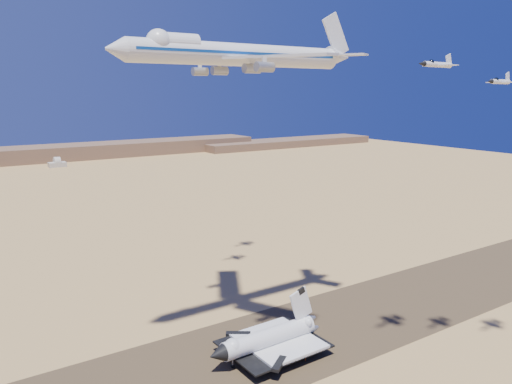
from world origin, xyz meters
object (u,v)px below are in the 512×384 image
shuttle (268,340)px  chase_jet_f (240,65)px  crew_a (305,359)px  chase_jet_a (437,64)px  crew_c (302,355)px  chase_jet_e (227,61)px  carrier_747 (234,54)px  crew_b (302,355)px  chase_jet_b (500,81)px

shuttle → chase_jet_f: 127.72m
crew_a → shuttle: bearing=38.0°
chase_jet_f → chase_jet_a: bearing=-100.5°
crew_c → chase_jet_e: (12.87, 68.86, 97.16)m
crew_c → chase_jet_a: size_ratio=0.10×
crew_c → chase_jet_a: chase_jet_a is taller
carrier_747 → chase_jet_a: 60.58m
crew_c → chase_jet_f: size_ratio=0.11×
crew_b → crew_c: bearing=-16.8°
crew_c → chase_jet_e: 119.78m
crew_a → chase_jet_e: chase_jet_e is taller
shuttle → carrier_747: bearing=100.5°
shuttle → chase_jet_a: (33.67, -32.80, 87.48)m
chase_jet_a → chase_jet_b: 18.67m
crew_a → crew_c: (0.64, 2.61, -0.05)m
carrier_747 → chase_jet_b: 78.13m
carrier_747 → crew_b: carrier_747 is taller
crew_a → carrier_747: bearing=22.5°
chase_jet_b → shuttle: bearing=130.1°
crew_a → chase_jet_f: bearing=-20.8°
crew_c → chase_jet_b: (40.31, -35.24, 87.57)m
carrier_747 → chase_jet_b: size_ratio=6.32×
shuttle → chase_jet_e: 113.25m
shuttle → chase_jet_b: chase_jet_b is taller
crew_b → chase_jet_f: bearing=-25.0°
chase_jet_a → chase_jet_f: size_ratio=1.13×
chase_jet_b → chase_jet_f: chase_jet_f is taller
crew_c → chase_jet_a: (24.95, -25.69, 92.19)m
crew_a → chase_jet_e: bearing=-12.5°
shuttle → crew_a: shuttle is taller
shuttle → crew_c: bearing=-40.4°
carrier_747 → chase_jet_a: bearing=-52.4°
shuttle → chase_jet_e: (21.60, 61.75, 92.44)m
crew_c → chase_jet_f: 133.36m
crew_a → crew_b: 2.58m
chase_jet_a → chase_jet_e: size_ratio=1.16×
chase_jet_a → chase_jet_f: bearing=81.7°
chase_jet_b → crew_a: bearing=132.4°
crew_a → crew_c: size_ratio=1.07×
carrier_747 → crew_a: 100.02m
shuttle → chase_jet_e: bearing=69.5°
crew_c → chase_jet_a: bearing=-176.6°
chase_jet_a → chase_jet_b: chase_jet_a is taller
carrier_747 → chase_jet_f: 76.70m
chase_jet_b → crew_b: bearing=129.9°
chase_jet_a → chase_jet_f: chase_jet_f is taller
carrier_747 → chase_jet_f: carrier_747 is taller
chase_jet_f → chase_jet_b: bearing=-93.1°
chase_jet_e → carrier_747: bearing=-113.8°
shuttle → crew_c: (8.73, -7.11, -4.71)m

